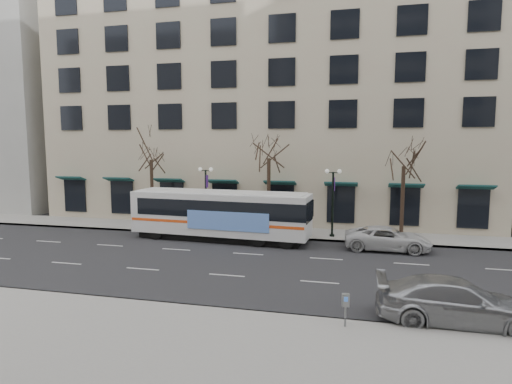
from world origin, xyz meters
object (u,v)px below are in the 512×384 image
(tree_far_left, at_px, (151,148))
(silver_car, at_px, (457,302))
(tree_far_mid, at_px, (269,146))
(lamp_post_right, at_px, (333,200))
(pay_station, at_px, (346,303))
(lamp_post_left, at_px, (206,196))
(white_pickup, at_px, (388,238))
(tree_far_right, at_px, (404,153))
(city_bus, at_px, (221,214))

(tree_far_left, relative_size, silver_car, 1.35)
(silver_car, bearing_deg, tree_far_mid, 35.47)
(lamp_post_right, xyz_separation_m, pay_station, (1.43, -15.98, -1.86))
(tree_far_mid, bearing_deg, pay_station, -68.76)
(lamp_post_left, xyz_separation_m, white_pickup, (13.82, -2.71, -2.16))
(lamp_post_left, bearing_deg, tree_far_left, 173.17)
(lamp_post_left, xyz_separation_m, pay_station, (11.43, -15.98, -1.86))
(lamp_post_right, bearing_deg, pay_station, -84.87)
(tree_far_mid, bearing_deg, tree_far_right, -0.00)
(lamp_post_left, xyz_separation_m, lamp_post_right, (10.00, 0.00, 0.00))
(tree_far_mid, height_order, silver_car, tree_far_mid)
(lamp_post_left, relative_size, silver_car, 0.84)
(lamp_post_left, relative_size, lamp_post_right, 1.00)
(silver_car, bearing_deg, white_pickup, 9.02)
(lamp_post_left, bearing_deg, city_bus, -49.46)
(tree_far_mid, relative_size, silver_car, 1.38)
(lamp_post_left, distance_m, lamp_post_right, 10.00)
(tree_far_mid, distance_m, lamp_post_left, 6.40)
(lamp_post_left, height_order, city_bus, lamp_post_left)
(tree_far_right, bearing_deg, white_pickup, -109.51)
(tree_far_left, relative_size, city_bus, 0.62)
(tree_far_mid, relative_size, lamp_post_right, 1.64)
(tree_far_left, height_order, lamp_post_right, tree_far_left)
(silver_car, bearing_deg, lamp_post_left, 47.43)
(tree_far_right, height_order, silver_car, tree_far_right)
(lamp_post_right, height_order, silver_car, lamp_post_right)
(tree_far_mid, bearing_deg, white_pickup, -20.56)
(city_bus, distance_m, white_pickup, 11.82)
(tree_far_right, xyz_separation_m, lamp_post_right, (-4.99, -0.60, -3.48))
(tree_far_right, distance_m, pay_station, 17.78)
(lamp_post_left, height_order, pay_station, lamp_post_left)
(tree_far_right, distance_m, lamp_post_left, 15.40)
(tree_far_right, bearing_deg, lamp_post_right, -173.15)
(tree_far_mid, height_order, lamp_post_right, tree_far_mid)
(lamp_post_right, xyz_separation_m, city_bus, (-7.94, -2.41, -0.97))
(city_bus, xyz_separation_m, silver_car, (13.64, -11.92, -1.07))
(lamp_post_right, distance_m, silver_car, 15.55)
(lamp_post_right, bearing_deg, tree_far_right, 6.85)
(tree_far_right, relative_size, pay_station, 6.25)
(tree_far_right, height_order, pay_station, tree_far_right)
(city_bus, relative_size, white_pickup, 2.40)
(tree_far_mid, distance_m, pay_station, 18.71)
(lamp_post_right, height_order, white_pickup, lamp_post_right)
(city_bus, height_order, white_pickup, city_bus)
(tree_far_left, relative_size, lamp_post_right, 1.60)
(tree_far_left, height_order, lamp_post_left, tree_far_left)
(tree_far_mid, distance_m, lamp_post_right, 6.41)
(tree_far_right, xyz_separation_m, city_bus, (-12.93, -3.01, -4.45))
(tree_far_mid, xyz_separation_m, white_pickup, (8.83, -3.31, -6.13))
(silver_car, relative_size, pay_station, 4.80)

